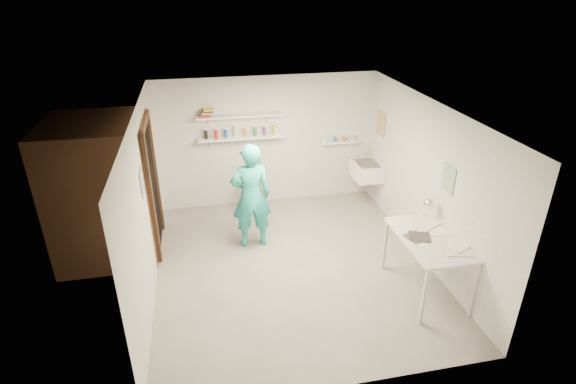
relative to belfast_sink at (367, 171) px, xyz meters
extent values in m
cube|color=slate|center=(-1.75, -1.70, -0.71)|extent=(4.00, 4.50, 0.02)
cube|color=silver|center=(-1.75, -1.70, 1.71)|extent=(4.00, 4.50, 0.02)
cube|color=silver|center=(-1.75, 0.56, 0.50)|extent=(4.00, 0.02, 2.40)
cube|color=silver|center=(-1.75, -3.96, 0.50)|extent=(4.00, 0.02, 2.40)
cube|color=silver|center=(-3.76, -1.70, 0.50)|extent=(0.02, 4.50, 2.40)
cube|color=silver|center=(0.26, -1.70, 0.50)|extent=(0.02, 4.50, 2.40)
cube|color=black|center=(-3.74, -0.65, 0.30)|extent=(0.02, 0.90, 2.00)
cube|color=brown|center=(-4.45, -0.65, 0.35)|extent=(1.40, 1.50, 2.10)
cube|color=brown|center=(-3.72, -0.65, 1.35)|extent=(0.06, 1.05, 0.10)
cube|color=brown|center=(-3.72, -1.15, 0.30)|extent=(0.06, 0.10, 2.00)
cube|color=brown|center=(-3.72, -0.15, 0.30)|extent=(0.06, 0.10, 2.00)
cube|color=white|center=(-2.25, 0.43, 0.65)|extent=(1.50, 0.22, 0.03)
cube|color=white|center=(-2.25, 0.43, 1.05)|extent=(1.50, 0.22, 0.03)
cube|color=white|center=(-0.40, 0.47, 0.42)|extent=(0.70, 0.14, 0.03)
cube|color=#334C7F|center=(-3.74, -1.65, 0.85)|extent=(0.01, 0.28, 0.36)
cube|color=#995933|center=(0.24, 0.10, 0.85)|extent=(0.01, 0.34, 0.42)
cube|color=#3F724C|center=(0.24, -2.25, 0.80)|extent=(0.01, 0.30, 0.38)
cube|color=white|center=(0.00, 0.00, 0.00)|extent=(0.48, 0.60, 0.30)
imported|color=#22ADA9|center=(-2.26, -0.96, 0.16)|extent=(0.64, 0.43, 1.72)
cylinder|color=beige|center=(-2.25, -0.74, 0.45)|extent=(0.31, 0.05, 0.31)
cube|color=brown|center=(-2.10, 0.02, -0.30)|extent=(0.43, 0.41, 0.81)
cube|color=silver|center=(-0.11, -2.63, -0.27)|extent=(0.77, 1.28, 0.85)
sphere|color=white|center=(0.10, -2.12, 0.37)|extent=(0.16, 0.16, 0.16)
cylinder|color=black|center=(-2.86, 0.43, 0.75)|extent=(0.06, 0.06, 0.17)
cylinder|color=red|center=(-2.69, 0.43, 0.75)|extent=(0.06, 0.06, 0.17)
cylinder|color=blue|center=(-2.51, 0.43, 0.75)|extent=(0.06, 0.06, 0.17)
cylinder|color=white|center=(-2.34, 0.43, 0.75)|extent=(0.06, 0.06, 0.17)
cylinder|color=orange|center=(-2.16, 0.43, 0.75)|extent=(0.06, 0.06, 0.17)
cylinder|color=#268C3F|center=(-1.99, 0.43, 0.75)|extent=(0.06, 0.06, 0.17)
cylinder|color=#8C268C|center=(-1.81, 0.43, 0.75)|extent=(0.06, 0.06, 0.17)
cylinder|color=gold|center=(-1.64, 0.43, 0.75)|extent=(0.06, 0.06, 0.17)
cube|color=red|center=(-2.85, 0.43, 1.08)|extent=(0.18, 0.14, 0.03)
cube|color=#1933A5|center=(-2.83, 0.43, 1.11)|extent=(0.18, 0.14, 0.03)
cube|color=orange|center=(-2.81, 0.43, 1.14)|extent=(0.18, 0.14, 0.03)
cube|color=black|center=(-2.79, 0.43, 1.16)|extent=(0.18, 0.14, 0.03)
cube|color=yellow|center=(-2.77, 0.43, 1.19)|extent=(0.18, 0.14, 0.03)
cylinder|color=silver|center=(-0.61, 0.47, 0.48)|extent=(0.07, 0.07, 0.09)
cylinder|color=#335999|center=(-0.47, 0.47, 0.48)|extent=(0.07, 0.07, 0.09)
cylinder|color=orange|center=(-0.33, 0.47, 0.48)|extent=(0.07, 0.07, 0.09)
cylinder|color=#999999|center=(-0.19, 0.47, 0.48)|extent=(0.07, 0.07, 0.09)
cube|color=silver|center=(-0.11, -2.63, 0.16)|extent=(0.30, 0.22, 0.00)
cube|color=#4C4742|center=(-0.11, -2.63, 0.16)|extent=(0.30, 0.22, 0.00)
cube|color=beige|center=(-0.11, -2.63, 0.16)|extent=(0.30, 0.22, 0.00)
cube|color=#383330|center=(-0.11, -2.63, 0.17)|extent=(0.30, 0.22, 0.00)
cube|color=silver|center=(-0.11, -2.63, 0.17)|extent=(0.30, 0.22, 0.00)
cube|color=silver|center=(-0.11, -2.63, 0.18)|extent=(0.30, 0.22, 0.00)
camera|label=1|loc=(-2.96, -7.16, 3.25)|focal=28.00mm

